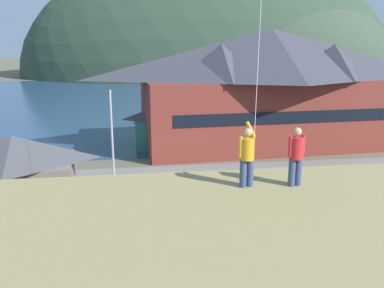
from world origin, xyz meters
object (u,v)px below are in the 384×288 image
object	(u,v)px
person_companion	(296,155)
storage_shed_waterside	(163,125)
parked_car_front_row_red	(220,228)
parked_car_back_row_right	(332,231)
wharf_dock	(181,120)
person_kite_flyer	(247,155)
storage_shed_near_lot	(16,172)
moored_boat_wharfside	(157,119)
harbor_lodge	(271,85)
parked_car_mid_row_center	(182,187)
parked_car_lone_by_shed	(378,209)
parked_car_front_row_end	(57,231)
parking_light_pole	(112,132)

from	to	relation	value
person_companion	storage_shed_waterside	bearing A→B (deg)	93.53
parked_car_front_row_red	parked_car_back_row_right	bearing A→B (deg)	-12.09
wharf_dock	person_kite_flyer	xyz separation A→B (m)	(-2.89, -42.87, 6.99)
storage_shed_near_lot	moored_boat_wharfside	distance (m)	28.88
harbor_lodge	person_companion	distance (m)	30.84
wharf_dock	parked_car_mid_row_center	bearing A→B (deg)	-96.29
moored_boat_wharfside	parked_car_lone_by_shed	bearing A→B (deg)	-71.03
parked_car_front_row_end	harbor_lodge	bearing A→B (deg)	48.54
parked_car_back_row_right	parked_car_front_row_end	bearing A→B (deg)	172.05
parked_car_front_row_red	person_companion	world-z (taller)	person_companion
parked_car_lone_by_shed	person_kite_flyer	bearing A→B (deg)	-138.78
parked_car_front_row_red	person_companion	distance (m)	10.45
parked_car_back_row_right	wharf_dock	bearing A→B (deg)	96.03
parked_car_front_row_end	parked_car_front_row_red	size ratio (longest dim) A/B	0.99
parked_car_front_row_red	parking_light_pole	distance (m)	12.03
wharf_dock	harbor_lodge	bearing A→B (deg)	-60.31
parked_car_back_row_right	person_kite_flyer	size ratio (longest dim) A/B	2.30
storage_shed_near_lot	moored_boat_wharfside	world-z (taller)	storage_shed_near_lot
parked_car_front_row_end	parked_car_lone_by_shed	xyz separation A→B (m)	(18.01, 0.36, 0.00)
parked_car_mid_row_center	parking_light_pole	world-z (taller)	parking_light_pole
harbor_lodge	parked_car_lone_by_shed	distance (m)	20.65
storage_shed_near_lot	person_kite_flyer	bearing A→B (deg)	-53.93
parked_car_mid_row_center	parked_car_lone_by_shed	bearing A→B (deg)	-26.32
storage_shed_waterside	person_kite_flyer	xyz separation A→B (m)	(0.42, -29.93, 5.01)
storage_shed_waterside	wharf_dock	size ratio (longest dim) A/B	0.44
parked_car_lone_by_shed	person_companion	distance (m)	14.63
storage_shed_waterside	parked_car_back_row_right	xyz separation A→B (m)	(7.10, -22.89, -1.27)
wharf_dock	parked_car_lone_by_shed	bearing A→B (deg)	-76.92
parked_car_front_row_end	person_companion	size ratio (longest dim) A/B	2.45
parked_car_lone_by_shed	person_kite_flyer	size ratio (longest dim) A/B	2.29
storage_shed_near_lot	parked_car_lone_by_shed	world-z (taller)	storage_shed_near_lot
parking_light_pole	person_kite_flyer	size ratio (longest dim) A/B	3.85
harbor_lodge	parked_car_mid_row_center	xyz separation A→B (m)	(-10.83, -14.58, -5.25)
parked_car_lone_by_shed	person_companion	xyz separation A→B (m)	(-9.24, -9.46, 6.26)
person_kite_flyer	storage_shed_waterside	bearing A→B (deg)	90.81
parked_car_mid_row_center	parked_car_front_row_red	xyz separation A→B (m)	(1.23, -6.49, 0.00)
parked_car_lone_by_shed	parked_car_back_row_right	bearing A→B (deg)	-149.94
person_kite_flyer	person_companion	distance (m)	1.44
parked_car_front_row_end	person_companion	distance (m)	14.11
harbor_lodge	moored_boat_wharfside	xyz separation A→B (m)	(-11.08, 12.43, -5.60)
parked_car_front_row_end	person_kite_flyer	bearing A→B (deg)	-50.78
wharf_dock	parked_car_back_row_right	distance (m)	36.04
wharf_dock	parked_car_mid_row_center	world-z (taller)	parked_car_mid_row_center
parked_car_back_row_right	parking_light_pole	world-z (taller)	parking_light_pole
parked_car_front_row_end	person_companion	bearing A→B (deg)	-46.06
storage_shed_near_lot	parked_car_back_row_right	size ratio (longest dim) A/B	1.88
storage_shed_near_lot	parked_car_lone_by_shed	bearing A→B (deg)	-14.37
storage_shed_near_lot	moored_boat_wharfside	xyz separation A→B (m)	(10.36, 26.90, -1.82)
wharf_dock	parking_light_pole	xyz separation A→B (m)	(-7.81, -24.65, 3.86)
parked_car_lone_by_shed	parked_car_front_row_end	bearing A→B (deg)	-178.87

